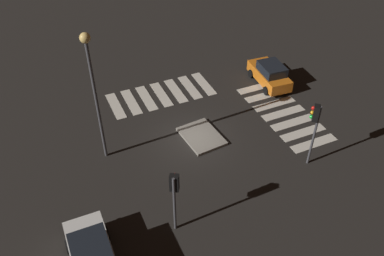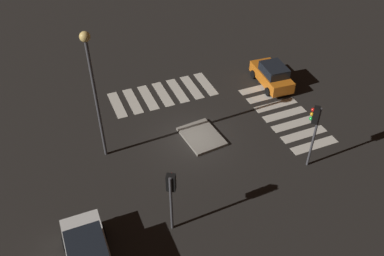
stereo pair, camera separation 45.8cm
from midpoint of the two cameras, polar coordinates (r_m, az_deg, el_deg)
The scene contains 9 objects.
ground_plane at distance 26.35m, azimuth 0.50°, elevation -1.68°, with size 80.00×80.00×0.00m, color black.
traffic_island at distance 26.49m, azimuth 1.83°, elevation -1.17°, with size 3.11×2.46×0.18m.
car_orange at distance 31.53m, azimuth 11.42°, elevation 7.19°, with size 4.15×2.14×1.76m.
car_white at distance 20.22m, azimuth -13.50°, elevation -16.61°, with size 4.43×2.10×1.91m.
traffic_light_south at distance 23.68m, azimuth 17.13°, elevation 0.70°, with size 0.54×0.53×4.20m.
traffic_light_west at distance 19.68m, azimuth -2.23°, elevation -8.41°, with size 0.53×0.54×3.67m.
street_lamp at distance 22.54m, azimuth -13.05°, elevation 6.79°, with size 0.56×0.56×8.20m.
crosswalk_near at distance 29.17m, azimuth 13.13°, elevation 1.86°, with size 7.60×3.20×0.02m.
crosswalk_side at distance 30.42m, azimuth -3.61°, elevation 4.70°, with size 3.20×7.60×0.02m.
Camera 2 is at (-18.24, 7.64, 17.42)m, focal length 38.56 mm.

